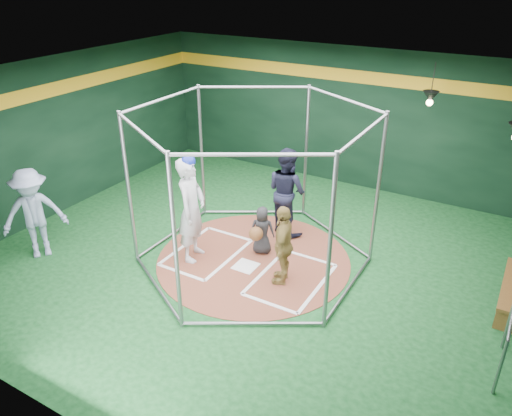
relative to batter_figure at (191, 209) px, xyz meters
The scene contains 13 objects.
room_shell 1.37m from the batter_figure, 25.47° to the left, with size 10.10×9.10×3.53m.
clay_disc 1.60m from the batter_figure, 25.13° to the left, with size 3.80×3.80×0.01m, color brown.
home_plate 1.52m from the batter_figure, 10.70° to the left, with size 0.43×0.43×0.01m, color white.
batter_box_left 1.10m from the batter_figure, 64.34° to the left, with size 1.17×1.77×0.01m.
batter_box_right 2.30m from the batter_figure, ahead, with size 1.17×1.77×0.01m.
batting_cage 1.26m from the batter_figure, 25.13° to the left, with size 4.05×4.67×3.00m.
pendant_lamp_near 5.50m from the batter_figure, 51.43° to the left, with size 0.34×0.34×0.90m.
batter_figure is the anchor object (origin of this frame).
visitor_leopard 1.93m from the batter_figure, ahead, with size 0.89×0.37×1.52m, color tan.
catcher_figure 1.46m from the batter_figure, 36.58° to the left, with size 0.57×0.63×1.00m.
umpire 2.16m from the batter_figure, 59.85° to the left, with size 0.92×0.72×1.89m, color black.
bystander_blue 3.08m from the batter_figure, 151.82° to the right, with size 1.19×0.68×1.84m, color #8D9ABA.
steel_railing 5.65m from the batter_figure, ahead, with size 0.05×1.08×0.93m.
Camera 1 is at (4.23, -7.21, 5.33)m, focal length 35.00 mm.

